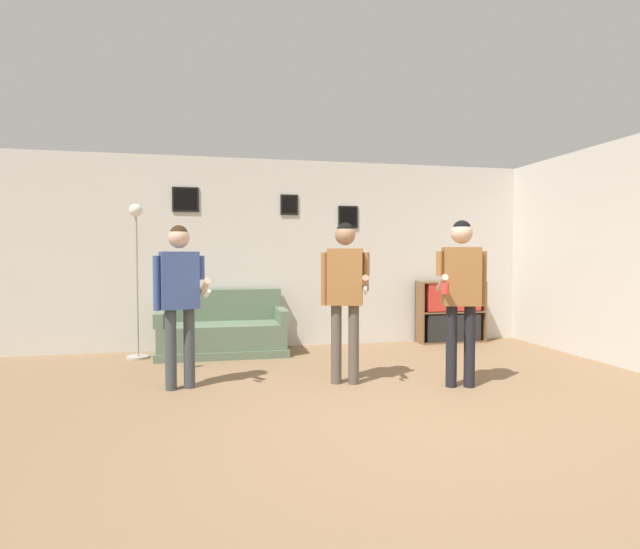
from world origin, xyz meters
TOP-DOWN VIEW (x-y plane):
  - ground_plane at (0.00, 0.00)m, footprint 20.00×20.00m
  - wall_back at (-0.00, 3.71)m, footprint 8.80×0.08m
  - wall_right at (3.23, 1.84)m, footprint 0.06×6.09m
  - couch at (-1.38, 3.29)m, footprint 1.69×0.80m
  - bookshelf at (2.04, 3.49)m, footprint 1.04×0.30m
  - floor_lamp at (-2.46, 3.24)m, footprint 0.28×0.28m
  - person_player_foreground_left at (-1.83, 1.61)m, footprint 0.55×0.42m
  - person_player_foreground_center at (-0.17, 1.46)m, footprint 0.48×0.55m
  - person_watcher_holding_cup at (0.93, 1.09)m, footprint 0.56×0.39m
  - bottle_on_floor at (-1.76, 2.55)m, footprint 0.06×0.06m
  - drinking_cup at (2.23, 3.50)m, footprint 0.07×0.07m

SIDE VIEW (x-z plane):
  - ground_plane at x=0.00m, z-range 0.00..0.00m
  - bottle_on_floor at x=-1.76m, z-range -0.03..0.22m
  - couch at x=-1.38m, z-range -0.14..0.71m
  - bookshelf at x=2.04m, z-range 0.00..0.93m
  - drinking_cup at x=2.23m, z-range 0.93..1.04m
  - person_player_foreground_left at x=-1.83m, z-range 0.18..1.80m
  - person_player_foreground_center at x=-0.17m, z-range 0.19..1.85m
  - person_watcher_holding_cup at x=0.93m, z-range 0.19..1.87m
  - floor_lamp at x=-2.46m, z-range 0.20..2.19m
  - wall_right at x=3.23m, z-range 0.00..2.70m
  - wall_back at x=0.00m, z-range 0.00..2.70m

